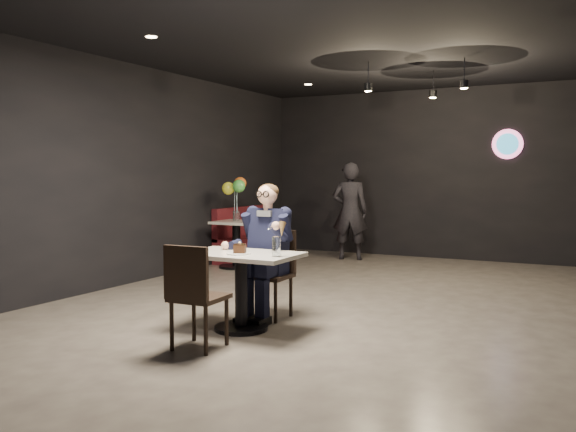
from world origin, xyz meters
The scene contains 17 objects.
floor centered at (0.00, 0.00, 0.00)m, with size 9.00×9.00×0.00m, color gray.
wall_sign centered at (0.80, 4.47, 2.00)m, with size 0.50×0.06×0.50m, color pink, non-canonical shape.
pendant_lights centered at (0.00, 2.00, 2.88)m, with size 1.40×1.20×0.36m, color black.
main_table centered at (-0.83, -1.38, 0.38)m, with size 1.10×0.70×0.75m, color silver.
chair_far centered at (-0.83, -0.83, 0.46)m, with size 0.42×0.46×0.92m, color black.
chair_near centered at (-0.83, -2.07, 0.46)m, with size 0.42×0.46×0.92m, color black.
seated_man centered at (-0.83, -0.83, 0.72)m, with size 0.60×0.80×1.44m, color black.
dessert_plate centered at (-0.80, -1.48, 0.76)m, with size 0.23×0.23×0.01m, color white.
cake_slice centered at (-0.79, -1.48, 0.80)m, with size 0.11×0.09×0.08m, color black.
mint_leaf centered at (-0.79, -1.50, 0.84)m, with size 0.07×0.04×0.01m, color #2E842B.
sundae_glass centered at (-0.41, -1.45, 0.84)m, with size 0.08×0.08×0.18m, color silver.
wafer_cone centered at (-0.36, -1.42, 1.00)m, with size 0.07×0.07×0.14m, color tan.
booth_bench centered at (-3.25, 2.91, 0.46)m, with size 0.46×1.84×0.92m, color #4A0F1C.
side_table centered at (-2.95, 1.91, 0.41)m, with size 0.65×0.65×0.81m, color silver.
balloon_vase centered at (-2.95, 1.91, 0.83)m, with size 0.11×0.11×0.16m, color silver.
balloon_bunch centered at (-2.95, 1.91, 1.21)m, with size 0.37×0.37×0.61m, color #F9FC35.
passerby centered at (-1.68, 3.62, 0.85)m, with size 0.62×0.41×1.70m, color black.
Camera 1 is at (2.23, -6.32, 1.51)m, focal length 38.00 mm.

